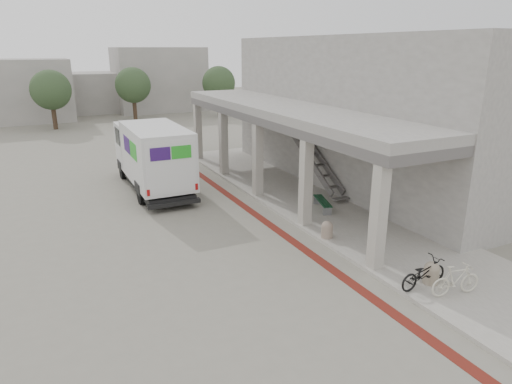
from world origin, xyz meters
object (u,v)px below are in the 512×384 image
bench (323,203)px  bicycle_cream (456,280)px  utility_cabinet (380,207)px  fedex_truck (152,155)px  bicycle_black (424,273)px

bench → bicycle_cream: bicycle_cream is taller
bench → utility_cabinet: (1.40, -1.86, 0.20)m
fedex_truck → bicycle_cream: size_ratio=4.98×
fedex_truck → bicycle_black: 13.58m
fedex_truck → utility_cabinet: (6.81, -8.13, -1.07)m
bench → fedex_truck: bearing=148.8°
fedex_truck → bench: bearing=-48.7°
bench → bicycle_cream: (-0.64, -7.25, 0.17)m
bench → utility_cabinet: utility_cabinet is taller
fedex_truck → bicycle_cream: bearing=-70.0°
bicycle_black → bench: bearing=-11.8°
bench → bicycle_cream: bearing=-77.1°
bench → utility_cabinet: size_ratio=1.76×
bench → bicycle_cream: size_ratio=1.14×
utility_cabinet → bicycle_black: 5.33m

